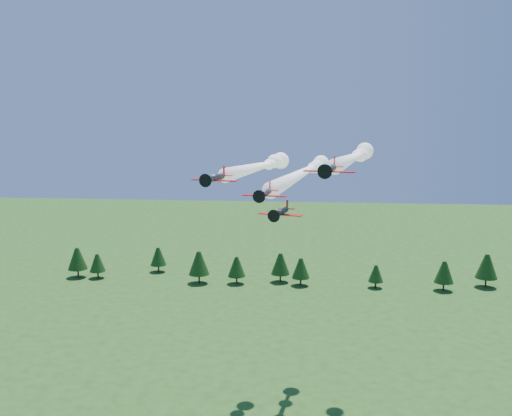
# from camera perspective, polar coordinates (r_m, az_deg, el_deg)

# --- Properties ---
(plane_lead) EXTENTS (13.84, 58.14, 3.70)m
(plane_lead) POSITION_cam_1_polar(r_m,az_deg,el_deg) (113.62, 4.87, 3.63)
(plane_lead) COLOR black
(plane_lead) RESTS_ON ground
(plane_left) EXTENTS (14.39, 41.09, 3.70)m
(plane_left) POSITION_cam_1_polar(r_m,az_deg,el_deg) (115.66, 0.50, 4.22)
(plane_left) COLOR black
(plane_left) RESTS_ON ground
(plane_right) EXTENTS (14.58, 46.10, 3.70)m
(plane_right) POSITION_cam_1_polar(r_m,az_deg,el_deg) (113.16, 9.79, 5.04)
(plane_right) COLOR black
(plane_right) RESTS_ON ground
(plane_slot) EXTENTS (7.65, 8.44, 2.67)m
(plane_slot) POSITION_cam_1_polar(r_m,az_deg,el_deg) (97.31, 2.50, -0.43)
(plane_slot) COLOR black
(plane_slot) RESTS_ON ground
(treeline) EXTENTS (173.40, 20.09, 11.68)m
(treeline) POSITION_cam_1_polar(r_m,az_deg,el_deg) (203.08, 3.38, -5.71)
(treeline) COLOR #382314
(treeline) RESTS_ON ground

